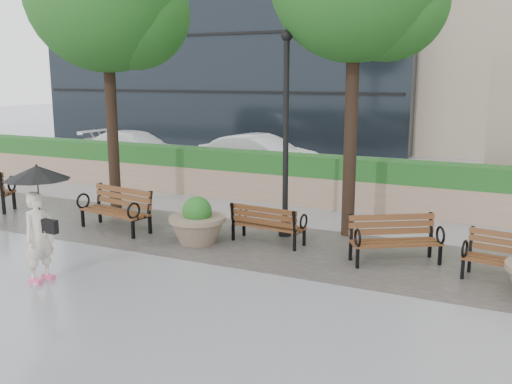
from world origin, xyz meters
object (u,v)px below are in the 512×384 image
at_px(bench_2, 268,232).
at_px(car_right, 260,156).
at_px(bench_1, 116,218).
at_px(bench_4, 512,270).
at_px(lamppost, 286,148).
at_px(bench_3, 395,249).
at_px(car_left, 136,149).
at_px(pedestrian, 39,212).
at_px(planter_left, 197,225).

relative_size(bench_2, car_right, 0.36).
height_order(bench_1, bench_4, bench_1).
bearing_deg(car_right, lamppost, -142.58).
bearing_deg(bench_3, bench_1, 151.78).
height_order(bench_2, car_left, car_left).
bearing_deg(pedestrian, bench_3, -49.42).
bearing_deg(car_right, bench_2, -145.51).
relative_size(bench_1, planter_left, 1.57).
distance_m(bench_1, bench_4, 8.21).
distance_m(bench_1, planter_left, 2.20).
relative_size(bench_3, car_right, 0.40).
xyz_separation_m(bench_1, car_right, (-0.13, 7.88, 0.44)).
height_order(bench_1, pedestrian, pedestrian).
distance_m(bench_1, lamppost, 4.17).
bearing_deg(bench_1, car_left, 134.58).
height_order(bench_3, car_left, car_left).
distance_m(bench_4, lamppost, 5.00).
relative_size(bench_3, planter_left, 1.46).
height_order(bench_4, car_right, car_right).
relative_size(car_left, car_right, 1.06).
bearing_deg(car_right, car_left, 97.30).
xyz_separation_m(bench_2, lamppost, (0.09, 0.69, 1.69)).
xyz_separation_m(planter_left, pedestrian, (-1.19, -3.07, 0.82)).
bearing_deg(bench_2, lamppost, -92.43).
bearing_deg(pedestrian, planter_left, -15.20).
relative_size(bench_4, pedestrian, 0.82).
bearing_deg(bench_2, planter_left, 30.00).
bearing_deg(bench_3, car_left, 115.05).
bearing_deg(car_right, bench_3, -131.72).
xyz_separation_m(bench_1, bench_2, (3.53, 0.56, -0.04)).
xyz_separation_m(bench_2, pedestrian, (-2.53, -3.69, 0.96)).
xyz_separation_m(lamppost, car_left, (-9.15, 6.69, -1.26)).
xyz_separation_m(bench_1, planter_left, (2.20, -0.06, 0.11)).
distance_m(bench_1, bench_2, 3.58).
xyz_separation_m(bench_4, car_right, (-8.34, 7.72, 0.47)).
relative_size(bench_4, lamppost, 0.37).
height_order(bench_1, planter_left, planter_left).
bearing_deg(bench_2, car_right, -58.28).
relative_size(lamppost, car_left, 0.94).
relative_size(bench_4, car_left, 0.35).
xyz_separation_m(bench_1, bench_3, (6.19, 0.44, -0.02)).
height_order(planter_left, pedestrian, pedestrian).
distance_m(bench_3, planter_left, 4.03).
bearing_deg(bench_4, car_left, 159.49).
relative_size(bench_1, lamppost, 0.43).
distance_m(bench_1, car_left, 9.68).
xyz_separation_m(car_left, car_right, (5.39, -0.06, 0.05)).
height_order(bench_1, bench_3, bench_1).
bearing_deg(lamppost, car_right, 119.50).
xyz_separation_m(bench_1, pedestrian, (1.00, -3.13, 0.93)).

